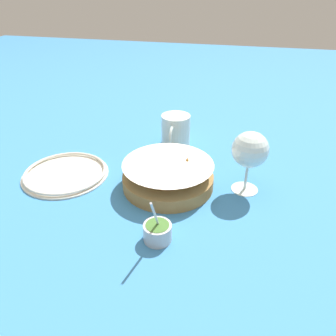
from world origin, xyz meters
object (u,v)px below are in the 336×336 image
sauce_cup (157,231)px  wine_glass (250,152)px  beer_mug (176,131)px  food_basket (168,176)px  side_plate (66,173)px

sauce_cup → wine_glass: wine_glass is taller
sauce_cup → beer_mug: bearing=-172.2°
sauce_cup → wine_glass: 0.30m
sauce_cup → beer_mug: sauce_cup is taller
beer_mug → food_basket: bearing=8.0°
wine_glass → side_plate: bearing=-84.9°
sauce_cup → wine_glass: (-0.23, 0.17, 0.09)m
food_basket → beer_mug: 0.25m
sauce_cup → side_plate: bearing=-120.4°
wine_glass → beer_mug: (-0.22, -0.23, -0.07)m
food_basket → wine_glass: wine_glass is taller
beer_mug → wine_glass: bearing=46.8°
food_basket → beer_mug: size_ratio=1.81×
food_basket → wine_glass: (-0.03, 0.20, 0.08)m
wine_glass → side_plate: 0.50m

